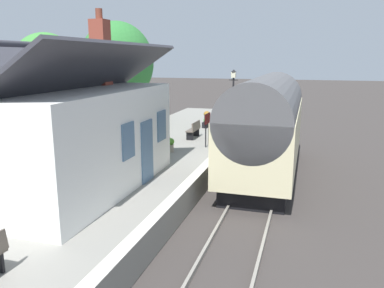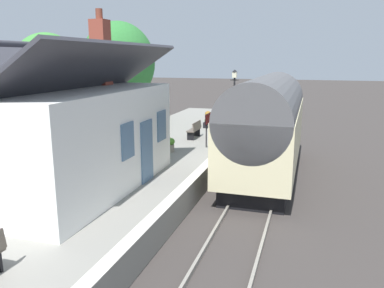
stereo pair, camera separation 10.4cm
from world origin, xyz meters
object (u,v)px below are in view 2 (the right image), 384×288
(train, at_px, (267,125))
(station_sign_board, at_px, (208,122))
(planter_edge_far, at_px, (207,123))
(planter_edge_near, at_px, (170,144))
(planter_by_door, at_px, (246,115))
(tree_mid_background, at_px, (119,63))
(lamp_post_platform, at_px, (234,88))
(planter_corner_building, at_px, (208,116))
(planter_bench_left, at_px, (108,142))
(bench_near_building, at_px, (219,116))
(tree_far_left, at_px, (48,69))
(planter_bench_right, at_px, (219,121))
(bench_by_lamp, at_px, (195,129))
(station_building, at_px, (72,136))
(planter_under_sign, at_px, (159,133))

(train, height_order, station_sign_board, train)
(planter_edge_far, height_order, planter_edge_near, planter_edge_near)
(planter_edge_far, bearing_deg, train, -145.14)
(planter_by_door, height_order, tree_mid_background, tree_mid_background)
(planter_edge_far, height_order, lamp_post_platform, lamp_post_platform)
(planter_corner_building, bearing_deg, planter_bench_left, 165.27)
(bench_near_building, relative_size, tree_mid_background, 0.19)
(planter_edge_near, height_order, tree_far_left, tree_far_left)
(planter_bench_right, bearing_deg, planter_bench_left, 153.16)
(bench_by_lamp, height_order, planter_bench_right, bench_by_lamp)
(planter_bench_right, bearing_deg, planter_by_door, -13.53)
(station_sign_board, distance_m, tree_far_left, 8.60)
(planter_bench_left, bearing_deg, planter_by_door, -22.26)
(planter_edge_near, xyz_separation_m, lamp_post_platform, (5.77, -1.75, 2.12))
(station_sign_board, bearing_deg, lamp_post_platform, -5.98)
(bench_by_lamp, xyz_separation_m, lamp_post_platform, (2.56, -1.56, 1.99))
(train, xyz_separation_m, bench_by_lamp, (2.64, 3.99, -0.84))
(planter_edge_near, bearing_deg, station_sign_board, -39.02)
(planter_bench_right, bearing_deg, lamp_post_platform, -123.86)
(tree_far_left, bearing_deg, station_building, -139.19)
(planter_bench_left, bearing_deg, tree_far_left, 69.53)
(planter_bench_left, bearing_deg, bench_by_lamp, -38.66)
(planter_edge_far, xyz_separation_m, tree_mid_background, (0.13, 5.90, 3.54))
(train, relative_size, planter_corner_building, 13.11)
(planter_corner_building, bearing_deg, tree_far_left, 139.29)
(bench_by_lamp, distance_m, planter_edge_near, 3.22)
(planter_edge_near, xyz_separation_m, tree_far_left, (0.95, 6.91, 3.27))
(train, xyz_separation_m, planter_under_sign, (1.57, 5.56, -0.94))
(planter_edge_near, bearing_deg, lamp_post_platform, -16.86)
(planter_corner_building, distance_m, planter_under_sign, 6.37)
(bench_near_building, xyz_separation_m, tree_far_left, (-7.07, 7.27, 3.13))
(station_building, bearing_deg, planter_by_door, -10.58)
(tree_mid_background, distance_m, tree_far_left, 5.89)
(bench_by_lamp, bearing_deg, station_building, 170.33)
(planter_edge_far, bearing_deg, planter_edge_near, -179.65)
(station_building, height_order, station_sign_board, station_building)
(planter_bench_left, relative_size, tree_far_left, 0.12)
(train, distance_m, planter_under_sign, 5.85)
(planter_under_sign, bearing_deg, bench_near_building, -16.42)
(station_building, bearing_deg, tree_far_left, 40.81)
(tree_mid_background, bearing_deg, tree_far_left, 170.52)
(planter_by_door, relative_size, planter_edge_near, 1.15)
(station_building, height_order, planter_under_sign, station_building)
(lamp_post_platform, bearing_deg, station_sign_board, 174.02)
(tree_far_left, bearing_deg, planter_bench_left, -110.47)
(station_building, bearing_deg, planter_edge_far, -5.92)
(planter_edge_far, height_order, station_sign_board, station_sign_board)
(tree_mid_background, bearing_deg, lamp_post_platform, -97.26)
(planter_under_sign, height_order, lamp_post_platform, lamp_post_platform)
(planter_by_door, relative_size, station_sign_board, 0.50)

